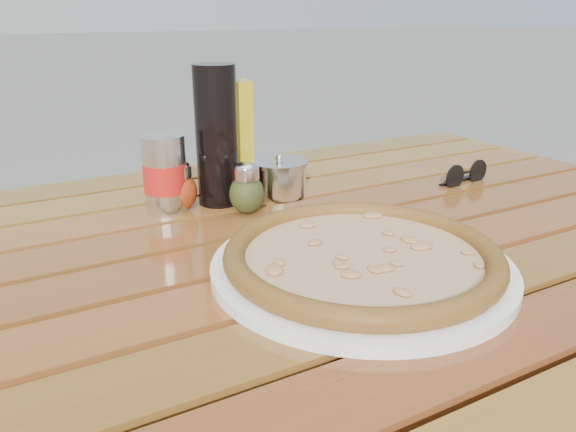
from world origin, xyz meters
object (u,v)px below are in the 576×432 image
pizza (362,255)px  oregano_shaker (247,189)px  olive_oil_cruet (234,138)px  sunglasses (465,175)px  dark_bottle (217,136)px  plate (362,267)px  parmesan_tin (279,177)px  table (295,291)px  soda_can (165,175)px  pepper_shaker (179,187)px

pizza → oregano_shaker: bearing=96.4°
olive_oil_cruet → sunglasses: size_ratio=1.91×
dark_bottle → sunglasses: bearing=-15.2°
plate → dark_bottle: (-0.05, 0.33, 0.10)m
plate → parmesan_tin: size_ratio=3.11×
table → oregano_shaker: size_ratio=17.07×
plate → sunglasses: (0.38, 0.21, 0.01)m
table → sunglasses: bearing=12.0°
parmesan_tin → sunglasses: size_ratio=1.05×
pizza → oregano_shaker: size_ratio=5.05×
plate → soda_can: 0.36m
soda_can → sunglasses: bearing=-12.9°
dark_bottle → olive_oil_cruet: size_ratio=1.05×
plate → pizza: (-0.00, 0.00, 0.02)m
table → olive_oil_cruet: 0.29m
pepper_shaker → soda_can: soda_can is taller
pizza → soda_can: soda_can is taller
table → pizza: 0.16m
table → pizza: (0.02, -0.12, 0.10)m
sunglasses → table: bearing=-173.8°
soda_can → dark_bottle: bearing=-0.7°
table → soda_can: (-0.11, 0.20, 0.13)m
table → pepper_shaker: bearing=115.3°
pizza → dark_bottle: bearing=98.4°
dark_bottle → soda_can: bearing=179.3°
pizza → pepper_shaker: (-0.11, 0.32, 0.02)m
oregano_shaker → soda_can: bearing=147.4°
table → parmesan_tin: (0.08, 0.19, 0.11)m
parmesan_tin → table: bearing=-112.4°
table → oregano_shaker: bearing=93.3°
oregano_shaker → parmesan_tin: bearing=32.5°
table → olive_oil_cruet: (0.02, 0.24, 0.17)m
pepper_shaker → olive_oil_cruet: size_ratio=0.39×
dark_bottle → sunglasses: (0.43, -0.12, -0.09)m
pepper_shaker → soda_can: bearing=164.8°
dark_bottle → soda_can: (-0.09, 0.00, -0.05)m
olive_oil_cruet → parmesan_tin: 0.10m
table → pizza: pizza is taller
oregano_shaker → sunglasses: oregano_shaker is taller
pizza → sunglasses: bearing=28.6°
plate → soda_can: (-0.13, 0.33, 0.05)m
pepper_shaker → table: bearing=-64.7°
dark_bottle → soda_can: size_ratio=1.83×
sunglasses → oregano_shaker: bearing=167.2°
plate → oregano_shaker: (-0.03, 0.26, 0.03)m
table → oregano_shaker: 0.18m
plate → parmesan_tin: 0.32m
pizza → parmesan_tin: parmesan_tin is taller
soda_can → parmesan_tin: soda_can is taller
parmesan_tin → sunglasses: parmesan_tin is taller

